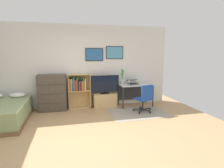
% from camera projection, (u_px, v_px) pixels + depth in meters
% --- Properties ---
extents(ground_plane, '(7.20, 7.20, 0.00)m').
position_uv_depth(ground_plane, '(89.00, 137.00, 4.01)').
color(ground_plane, tan).
extents(wall_back_with_posters, '(6.12, 0.09, 2.70)m').
position_uv_depth(wall_back_with_posters, '(80.00, 66.00, 6.12)').
color(wall_back_with_posters, silver).
rests_on(wall_back_with_posters, ground_plane).
extents(area_rug, '(1.70, 1.20, 0.01)m').
position_uv_depth(area_rug, '(138.00, 113.00, 5.60)').
color(area_rug, '#9E937F').
rests_on(area_rug, ground_plane).
extents(dresser, '(0.84, 0.46, 1.14)m').
position_uv_depth(dresser, '(52.00, 93.00, 5.78)').
color(dresser, '#4C4238').
rests_on(dresser, ground_plane).
extents(bookshelf, '(0.70, 0.30, 1.12)m').
position_uv_depth(bookshelf, '(78.00, 88.00, 6.01)').
color(bookshelf, tan).
rests_on(bookshelf, ground_plane).
extents(tv_stand, '(0.76, 0.41, 0.45)m').
position_uv_depth(tv_stand, '(105.00, 100.00, 6.24)').
color(tv_stand, tan).
rests_on(tv_stand, ground_plane).
extents(television, '(0.95, 0.16, 0.61)m').
position_uv_depth(television, '(105.00, 85.00, 6.13)').
color(television, black).
rests_on(television, tv_stand).
extents(desk, '(1.11, 0.62, 0.74)m').
position_uv_depth(desk, '(135.00, 88.00, 6.40)').
color(desk, silver).
rests_on(desk, ground_plane).
extents(office_chair, '(0.58, 0.57, 0.86)m').
position_uv_depth(office_chair, '(145.00, 98.00, 5.60)').
color(office_chair, '#232326').
rests_on(office_chair, ground_plane).
extents(laptop, '(0.38, 0.41, 0.16)m').
position_uv_depth(laptop, '(132.00, 82.00, 6.37)').
color(laptop, '#333338').
rests_on(laptop, desk).
extents(computer_mouse, '(0.06, 0.10, 0.03)m').
position_uv_depth(computer_mouse, '(141.00, 84.00, 6.30)').
color(computer_mouse, silver).
rests_on(computer_mouse, desk).
extents(bamboo_vase, '(0.09, 0.10, 0.51)m').
position_uv_depth(bamboo_vase, '(122.00, 77.00, 6.38)').
color(bamboo_vase, silver).
rests_on(bamboo_vase, desk).
extents(wine_glass, '(0.07, 0.07, 0.18)m').
position_uv_depth(wine_glass, '(129.00, 81.00, 6.15)').
color(wine_glass, silver).
rests_on(wine_glass, desk).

